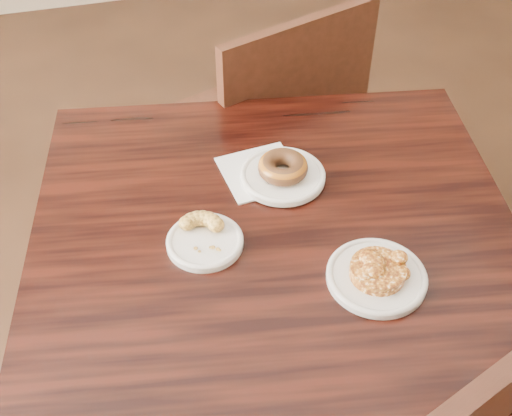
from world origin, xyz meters
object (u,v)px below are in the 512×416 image
object	(u,v)px
chair_far	(253,129)
cafe_table	(274,352)
apple_fritter	(378,269)
cruller_fragment	(204,234)
glazed_donut	(283,167)

from	to	relation	value
chair_far	cafe_table	bearing A→B (deg)	59.95
apple_fritter	cruller_fragment	world-z (taller)	apple_fritter
chair_far	apple_fritter	size ratio (longest dim) A/B	6.49
cafe_table	chair_far	size ratio (longest dim) A/B	1.03
cafe_table	glazed_donut	size ratio (longest dim) A/B	9.05
cruller_fragment	chair_far	bearing A→B (deg)	68.30
cafe_table	cruller_fragment	bearing A→B (deg)	178.81
cruller_fragment	cafe_table	bearing A→B (deg)	-10.97
glazed_donut	apple_fritter	bearing A→B (deg)	-74.46
chair_far	glazed_donut	size ratio (longest dim) A/B	8.76
cruller_fragment	apple_fritter	bearing A→B (deg)	-30.48
cruller_fragment	glazed_donut	bearing A→B (deg)	35.36
cafe_table	chair_far	bearing A→B (deg)	88.47
cafe_table	cruller_fragment	xyz separation A→B (m)	(-0.13, 0.03, 0.40)
chair_far	apple_fritter	world-z (taller)	chair_far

